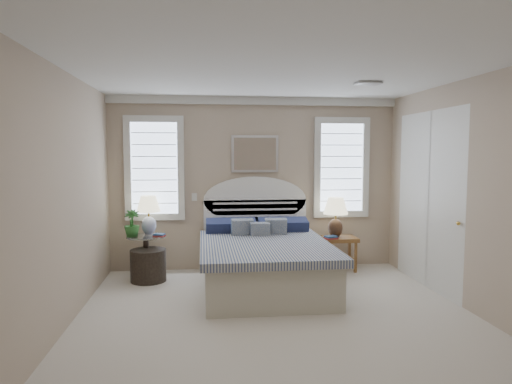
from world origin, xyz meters
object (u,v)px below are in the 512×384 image
object	(u,v)px
side_table_left	(146,252)
lamp_left	(149,211)
floor_pot	(148,265)
nightstand_right	(340,246)
bed	(263,259)
lamp_right	(336,213)

from	to	relation	value
side_table_left	lamp_left	world-z (taller)	lamp_left
side_table_left	floor_pot	xyz separation A→B (m)	(0.05, -0.15, -0.16)
nightstand_right	lamp_left	world-z (taller)	lamp_left
floor_pot	nightstand_right	bearing A→B (deg)	5.02
bed	lamp_left	world-z (taller)	bed
side_table_left	lamp_right	world-z (taller)	lamp_right
floor_pot	lamp_left	xyz separation A→B (m)	(-0.02, 0.31, 0.75)
lamp_left	lamp_right	size ratio (longest dim) A/B	0.93
floor_pot	lamp_left	bearing A→B (deg)	93.11
bed	floor_pot	world-z (taller)	bed
bed	lamp_left	distance (m)	1.88
side_table_left	floor_pot	world-z (taller)	side_table_left
lamp_left	lamp_right	xyz separation A→B (m)	(2.85, -0.02, -0.07)
side_table_left	nightstand_right	bearing A→B (deg)	1.94
lamp_left	floor_pot	bearing A→B (deg)	-86.89
nightstand_right	floor_pot	size ratio (longest dim) A/B	1.05
nightstand_right	side_table_left	bearing A→B (deg)	-178.06
lamp_right	lamp_left	bearing A→B (deg)	179.51
bed	floor_pot	size ratio (longest dim) A/B	4.50
bed	nightstand_right	size ratio (longest dim) A/B	4.29
bed	nightstand_right	distance (m)	1.47
lamp_left	lamp_right	distance (m)	2.85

